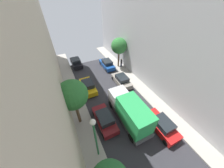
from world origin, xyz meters
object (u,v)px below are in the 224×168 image
(parked_car_right_1, at_px, (162,125))
(parked_car_right_2, at_px, (122,80))
(parked_car_left_1, at_px, (105,119))
(parked_car_left_2, at_px, (88,86))
(street_tree_1, at_px, (119,46))
(potted_plant_0, at_px, (72,103))
(pedestrian, at_px, (121,62))
(street_tree_2, at_px, (72,95))
(parked_car_right_3, at_px, (107,64))
(lamp_post, at_px, (95,135))
(delivery_truck, at_px, (130,111))
(parked_car_left_3, at_px, (76,62))

(parked_car_right_1, bearing_deg, parked_car_right_2, 90.00)
(parked_car_left_1, relative_size, parked_car_left_2, 1.00)
(parked_car_right_2, bearing_deg, street_tree_1, 67.22)
(parked_car_right_1, height_order, potted_plant_0, parked_car_right_1)
(pedestrian, bearing_deg, parked_car_right_1, -100.67)
(street_tree_2, bearing_deg, potted_plant_0, 95.37)
(parked_car_right_3, relative_size, lamp_post, 0.75)
(parked_car_left_1, xyz_separation_m, pedestrian, (7.99, 10.31, 0.35))
(delivery_truck, distance_m, potted_plant_0, 7.63)
(parked_car_right_3, xyz_separation_m, pedestrian, (2.59, -1.18, 0.35))
(parked_car_right_1, xyz_separation_m, parked_car_right_2, (0.00, 9.04, 0.00))
(potted_plant_0, distance_m, lamp_post, 7.80)
(parked_car_left_1, distance_m, parked_car_left_2, 6.59)
(parked_car_left_1, height_order, street_tree_2, street_tree_2)
(parked_car_right_1, xyz_separation_m, street_tree_1, (2.14, 14.12, 3.59))
(street_tree_1, height_order, lamp_post, street_tree_1)
(parked_car_right_1, height_order, lamp_post, lamp_post)
(street_tree_1, xyz_separation_m, street_tree_2, (-10.13, -9.25, 0.20))
(delivery_truck, bearing_deg, parked_car_left_3, 99.71)
(parked_car_left_2, distance_m, pedestrian, 8.82)
(parked_car_right_3, height_order, street_tree_2, street_tree_2)
(parked_car_right_2, xyz_separation_m, street_tree_2, (-7.99, -4.17, 3.80))
(parked_car_left_2, relative_size, parked_car_right_2, 1.00)
(parked_car_right_2, bearing_deg, lamp_post, -130.69)
(parked_car_right_1, distance_m, parked_car_right_3, 14.93)
(parked_car_left_3, bearing_deg, parked_car_right_2, -59.78)
(pedestrian, relative_size, potted_plant_0, 1.63)
(parked_car_right_1, bearing_deg, delivery_truck, 136.92)
(parked_car_left_2, bearing_deg, street_tree_1, 28.51)
(pedestrian, height_order, street_tree_2, street_tree_2)
(potted_plant_0, height_order, lamp_post, lamp_post)
(parked_car_left_3, relative_size, street_tree_2, 0.71)
(street_tree_2, bearing_deg, pedestrian, 39.99)
(delivery_truck, relative_size, lamp_post, 1.18)
(parked_car_right_1, bearing_deg, parked_car_left_1, 147.54)
(pedestrian, bearing_deg, parked_car_right_3, 155.46)
(potted_plant_0, bearing_deg, street_tree_1, 31.91)
(parked_car_right_2, height_order, parked_car_right_3, same)
(parked_car_left_1, xyz_separation_m, parked_car_right_2, (5.40, 5.60, 0.00))
(parked_car_right_3, bearing_deg, lamp_post, -116.91)
(pedestrian, height_order, lamp_post, lamp_post)
(parked_car_right_1, xyz_separation_m, lamp_post, (-7.30, 0.55, 3.10))
(parked_car_right_1, height_order, street_tree_1, street_tree_1)
(delivery_truck, bearing_deg, lamp_post, -156.73)
(street_tree_2, bearing_deg, parked_car_left_2, 63.31)
(parked_car_right_2, distance_m, delivery_truck, 7.13)
(parked_car_right_1, bearing_deg, parked_car_right_3, 90.00)
(street_tree_1, bearing_deg, street_tree_2, -137.59)
(parked_car_left_3, distance_m, lamp_post, 18.13)
(parked_car_right_1, distance_m, pedestrian, 13.99)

